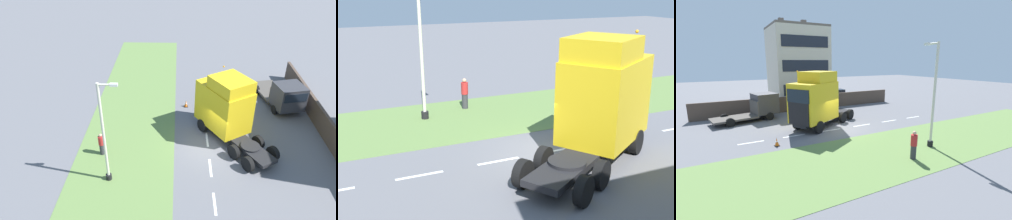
{
  "view_description": "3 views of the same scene",
  "coord_description": "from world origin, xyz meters",
  "views": [
    {
      "loc": [
        -2.37,
        -19.31,
        15.07
      ],
      "look_at": [
        -2.98,
        0.43,
        2.9
      ],
      "focal_mm": 35.0,
      "sensor_mm": 36.0,
      "label": 1
    },
    {
      "loc": [
        14.33,
        -8.52,
        6.84
      ],
      "look_at": [
        -0.61,
        -1.68,
        1.91
      ],
      "focal_mm": 45.0,
      "sensor_mm": 36.0,
      "label": 2
    },
    {
      "loc": [
        -16.84,
        8.69,
        5.8
      ],
      "look_at": [
        -2.81,
        1.11,
        2.34
      ],
      "focal_mm": 24.0,
      "sensor_mm": 36.0,
      "label": 3
    }
  ],
  "objects": [
    {
      "name": "boundary_wall",
      "position": [
        9.0,
        0.0,
        0.9
      ],
      "size": [
        0.25,
        24.0,
        1.79
      ],
      "color": "#4C3D33",
      "rests_on": "ground"
    },
    {
      "name": "lane_markings",
      "position": [
        0.0,
        -0.7,
        0.0
      ],
      "size": [
        0.16,
        17.8,
        0.0
      ],
      "color": "white",
      "rests_on": "ground"
    },
    {
      "name": "traffic_cone_lead",
      "position": [
        -1.55,
        5.77,
        0.28
      ],
      "size": [
        0.36,
        0.36,
        0.58
      ],
      "color": "black",
      "rests_on": "ground"
    },
    {
      "name": "pedestrian",
      "position": [
        -7.65,
        -1.04,
        0.87
      ],
      "size": [
        0.39,
        0.39,
        1.76
      ],
      "color": "#333338",
      "rests_on": "ground"
    },
    {
      "name": "lorry_cab",
      "position": [
        1.28,
        1.67,
        2.49
      ],
      "size": [
        5.75,
        7.24,
        5.1
      ],
      "rotation": [
        0.0,
        0.0,
        0.55
      ],
      "color": "black",
      "rests_on": "ground"
    },
    {
      "name": "flatbed_truck",
      "position": [
        6.93,
        5.57,
        1.39
      ],
      "size": [
        3.53,
        6.47,
        2.61
      ],
      "rotation": [
        0.0,
        0.0,
        3.36
      ],
      "color": "#333338",
      "rests_on": "ground"
    },
    {
      "name": "lamp_post",
      "position": [
        -6.64,
        -3.6,
        3.18
      ],
      "size": [
        1.31,
        0.38,
        7.03
      ],
      "color": "black",
      "rests_on": "ground"
    },
    {
      "name": "grass_verge",
      "position": [
        -6.0,
        0.0,
        0.01
      ],
      "size": [
        7.0,
        44.0,
        0.01
      ],
      "color": "#607F42",
      "rests_on": "ground"
    },
    {
      "name": "ground_plane",
      "position": [
        0.0,
        0.0,
        0.0
      ],
      "size": [
        120.0,
        120.0,
        0.0
      ],
      "primitive_type": "plane",
      "color": "slate",
      "rests_on": "ground"
    }
  ]
}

